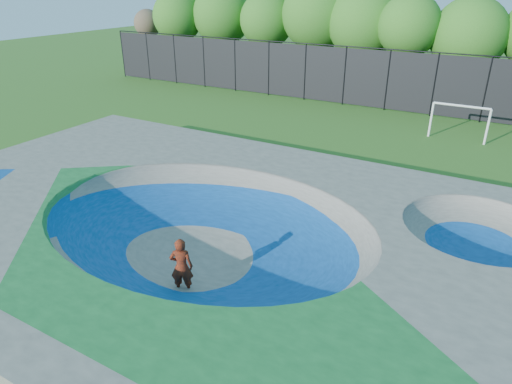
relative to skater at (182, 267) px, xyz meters
The scene contains 7 objects.
ground 2.15m from the skater, 107.28° to the left, with size 120.00×120.00×0.00m, color #2E5E1A.
skate_deck 1.96m from the skater, 107.28° to the left, with size 22.00×14.00×1.50m, color gray.
skater is the anchor object (origin of this frame).
skateboard 0.85m from the skater, ahead, with size 0.78×0.22×0.05m, color black.
soccer_goal 18.95m from the skater, 75.75° to the left, with size 3.02×0.12×1.99m.
fence 22.91m from the skater, 91.46° to the left, with size 48.09×0.09×4.04m.
treeline 28.26m from the skater, 90.74° to the left, with size 51.50×7.37×8.52m.
Camera 1 is at (7.61, -10.01, 8.07)m, focal length 32.00 mm.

